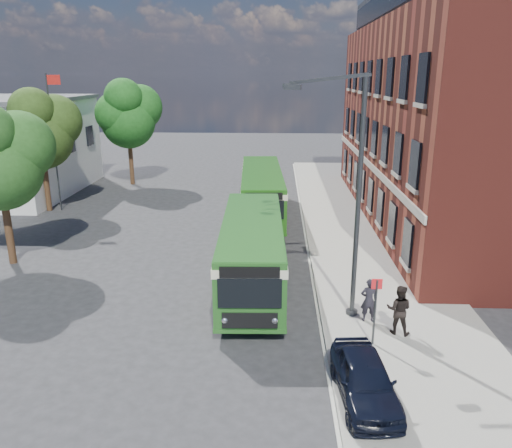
{
  "coord_description": "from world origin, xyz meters",
  "views": [
    {
      "loc": [
        2.29,
        -19.43,
        8.95
      ],
      "look_at": [
        1.32,
        2.95,
        2.2
      ],
      "focal_mm": 35.0,
      "sensor_mm": 36.0,
      "label": 1
    }
  ],
  "objects_px": {
    "street_lamp": "(349,196)",
    "parked_car": "(365,379)",
    "bus_front": "(252,247)",
    "bus_rear": "(262,188)"
  },
  "relations": [
    {
      "from": "street_lamp",
      "to": "bus_front",
      "type": "relative_size",
      "value": 0.88
    },
    {
      "from": "bus_front",
      "to": "bus_rear",
      "type": "height_order",
      "value": "same"
    },
    {
      "from": "bus_rear",
      "to": "parked_car",
      "type": "xyz_separation_m",
      "value": [
        3.52,
        -19.44,
        -1.04
      ]
    },
    {
      "from": "bus_rear",
      "to": "parked_car",
      "type": "relative_size",
      "value": 3.16
    },
    {
      "from": "street_lamp",
      "to": "parked_car",
      "type": "height_order",
      "value": "street_lamp"
    },
    {
      "from": "bus_front",
      "to": "parked_car",
      "type": "distance_m",
      "value": 8.8
    },
    {
      "from": "bus_rear",
      "to": "parked_car",
      "type": "height_order",
      "value": "bus_rear"
    },
    {
      "from": "street_lamp",
      "to": "bus_rear",
      "type": "distance_m",
      "value": 14.95
    },
    {
      "from": "street_lamp",
      "to": "bus_rear",
      "type": "height_order",
      "value": "street_lamp"
    },
    {
      "from": "street_lamp",
      "to": "parked_car",
      "type": "bearing_deg",
      "value": -90.38
    }
  ]
}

